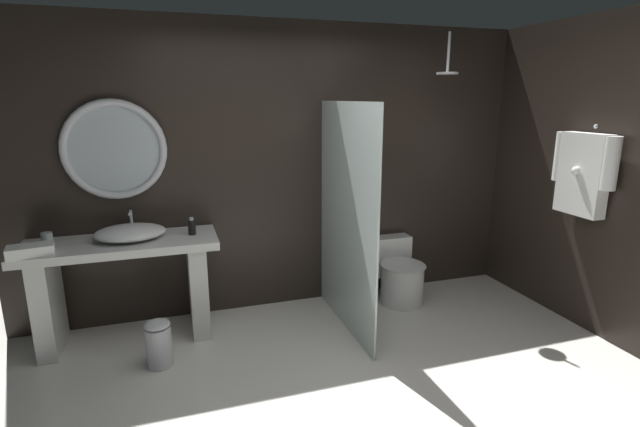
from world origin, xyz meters
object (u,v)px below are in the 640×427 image
Objects in this scene: tumbler_cup at (47,239)px; rain_shower_head at (448,69)px; toilet at (398,274)px; soap_dispenser at (192,227)px; round_wall_mirror at (115,150)px; waste_bin at (159,343)px; hanging_bathrobe at (583,170)px; folded_hand_towel at (30,250)px; vessel_sink at (130,232)px.

tumbler_cup is 0.27× the size of rain_shower_head.
tumbler_cup is at bearing 179.20° from toilet.
soap_dispenser is 0.18× the size of round_wall_mirror.
tumbler_cup reaches higher than waste_bin.
hanging_bathrobe is (3.08, -0.90, 0.45)m from soap_dispenser.
folded_hand_towel is at bearing -178.09° from rain_shower_head.
hanging_bathrobe is at bearing -14.48° from vessel_sink.
waste_bin is at bearing -36.88° from tumbler_cup.
soap_dispenser is at bearing 9.71° from folded_hand_towel.
rain_shower_head is at bearing -6.82° from round_wall_mirror.
hanging_bathrobe is at bearing -9.53° from folded_hand_towel.
soap_dispenser is 3.24m from hanging_bathrobe.
waste_bin is at bearing -21.71° from folded_hand_towel.
soap_dispenser is 0.49× the size of folded_hand_towel.
round_wall_mirror reaches higher than toilet.
rain_shower_head is (2.75, -0.10, 1.29)m from vessel_sink.
vessel_sink is at bearing -72.66° from round_wall_mirror.
toilet is at bearing -0.21° from vessel_sink.
waste_bin is at bearing -73.16° from vessel_sink.
tumbler_cup is at bearing 76.98° from folded_hand_towel.
hanging_bathrobe is 2.05× the size of waste_bin.
folded_hand_towel is (-3.40, -0.11, -1.30)m from rain_shower_head.
hanging_bathrobe is 1.85m from toilet.
rain_shower_head reaches higher than vessel_sink.
hanging_bathrobe is at bearing -12.90° from tumbler_cup.
tumbler_cup reaches higher than folded_hand_towel.
rain_shower_head reaches higher than round_wall_mirror.
tumbler_cup is 0.27× the size of waste_bin.
hanging_bathrobe is 3.61m from waste_bin.
soap_dispenser is 1.14m from folded_hand_towel.
round_wall_mirror is 2.25× the size of rain_shower_head.
folded_hand_towel is at bearing -176.18° from toilet.
rain_shower_head reaches higher than folded_hand_towel.
round_wall_mirror reaches higher than hanging_bathrobe.
round_wall_mirror is (0.52, 0.21, 0.64)m from tumbler_cup.
folded_hand_towel is at bearing 158.29° from waste_bin.
tumbler_cup is at bearing 143.12° from waste_bin.
toilet is 1.73× the size of waste_bin.
hanging_bathrobe is 4.30m from folded_hand_towel.
vessel_sink is 1.50× the size of waste_bin.
waste_bin is (0.24, -0.78, -1.35)m from round_wall_mirror.
rain_shower_head is 3.64m from folded_hand_towel.
hanging_bathrobe reaches higher than waste_bin.
rain_shower_head is at bearing -2.05° from vessel_sink.
round_wall_mirror is at bearing 21.56° from tumbler_cup.
toilet is 2.29m from waste_bin.
waste_bin is at bearing -170.37° from rain_shower_head.
soap_dispenser is 0.23× the size of toilet.
tumbler_cup is 0.85m from round_wall_mirror.
hanging_bathrobe is (3.63, -1.16, -0.17)m from round_wall_mirror.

